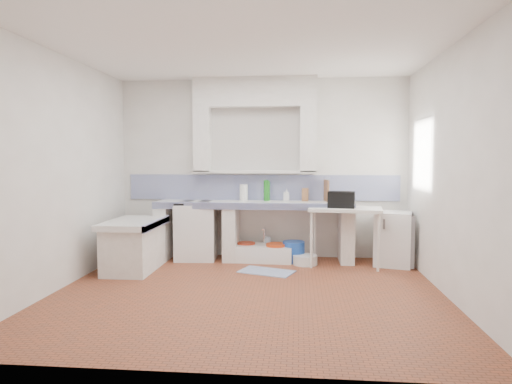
# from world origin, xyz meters

# --- Properties ---
(floor) EXTENTS (4.50, 4.50, 0.00)m
(floor) POSITION_xyz_m (0.00, 0.00, 0.00)
(floor) COLOR brown
(floor) RESTS_ON ground
(ceiling) EXTENTS (4.50, 4.50, 0.00)m
(ceiling) POSITION_xyz_m (0.00, 0.00, 2.80)
(ceiling) COLOR white
(ceiling) RESTS_ON ground
(wall_back) EXTENTS (4.50, 0.00, 4.50)m
(wall_back) POSITION_xyz_m (0.00, 2.00, 1.40)
(wall_back) COLOR white
(wall_back) RESTS_ON ground
(wall_front) EXTENTS (4.50, 0.00, 4.50)m
(wall_front) POSITION_xyz_m (0.00, -2.00, 1.40)
(wall_front) COLOR white
(wall_front) RESTS_ON ground
(wall_left) EXTENTS (0.00, 4.50, 4.50)m
(wall_left) POSITION_xyz_m (-2.25, 0.00, 1.40)
(wall_left) COLOR white
(wall_left) RESTS_ON ground
(wall_right) EXTENTS (0.00, 4.50, 4.50)m
(wall_right) POSITION_xyz_m (2.25, 0.00, 1.40)
(wall_right) COLOR white
(wall_right) RESTS_ON ground
(alcove_mass) EXTENTS (1.90, 0.25, 0.45)m
(alcove_mass) POSITION_xyz_m (-0.10, 1.88, 2.58)
(alcove_mass) COLOR white
(alcove_mass) RESTS_ON ground
(window_frame) EXTENTS (0.35, 0.86, 1.06)m
(window_frame) POSITION_xyz_m (2.42, 1.20, 1.60)
(window_frame) COLOR #3A2012
(window_frame) RESTS_ON ground
(lace_valance) EXTENTS (0.01, 0.84, 0.24)m
(lace_valance) POSITION_xyz_m (2.28, 1.20, 1.98)
(lace_valance) COLOR white
(lace_valance) RESTS_ON ground
(counter_slab) EXTENTS (3.00, 0.60, 0.08)m
(counter_slab) POSITION_xyz_m (-0.10, 1.70, 0.86)
(counter_slab) COLOR white
(counter_slab) RESTS_ON ground
(counter_lip) EXTENTS (3.00, 0.04, 0.10)m
(counter_lip) POSITION_xyz_m (-0.10, 1.42, 0.86)
(counter_lip) COLOR navy
(counter_lip) RESTS_ON ground
(counter_pier_left) EXTENTS (0.20, 0.55, 0.82)m
(counter_pier_left) POSITION_xyz_m (-1.50, 1.70, 0.41)
(counter_pier_left) COLOR white
(counter_pier_left) RESTS_ON ground
(counter_pier_mid) EXTENTS (0.20, 0.55, 0.82)m
(counter_pier_mid) POSITION_xyz_m (-0.45, 1.70, 0.41)
(counter_pier_mid) COLOR white
(counter_pier_mid) RESTS_ON ground
(counter_pier_right) EXTENTS (0.20, 0.55, 0.82)m
(counter_pier_right) POSITION_xyz_m (1.30, 1.70, 0.41)
(counter_pier_right) COLOR white
(counter_pier_right) RESTS_ON ground
(peninsula_top) EXTENTS (0.70, 1.10, 0.08)m
(peninsula_top) POSITION_xyz_m (-1.70, 0.90, 0.66)
(peninsula_top) COLOR white
(peninsula_top) RESTS_ON ground
(peninsula_base) EXTENTS (0.60, 1.00, 0.62)m
(peninsula_base) POSITION_xyz_m (-1.70, 0.90, 0.31)
(peninsula_base) COLOR white
(peninsula_base) RESTS_ON ground
(peninsula_lip) EXTENTS (0.04, 1.10, 0.10)m
(peninsula_lip) POSITION_xyz_m (-1.37, 0.90, 0.66)
(peninsula_lip) COLOR navy
(peninsula_lip) RESTS_ON ground
(backsplash) EXTENTS (4.27, 0.03, 0.40)m
(backsplash) POSITION_xyz_m (0.00, 1.99, 1.10)
(backsplash) COLOR navy
(backsplash) RESTS_ON ground
(stove) EXTENTS (0.65, 0.63, 0.86)m
(stove) POSITION_xyz_m (-0.99, 1.69, 0.43)
(stove) COLOR white
(stove) RESTS_ON ground
(sink) EXTENTS (0.90, 0.52, 0.21)m
(sink) POSITION_xyz_m (0.05, 1.65, 0.11)
(sink) COLOR white
(sink) RESTS_ON ground
(side_table) EXTENTS (1.09, 0.70, 0.05)m
(side_table) POSITION_xyz_m (1.25, 1.43, 0.43)
(side_table) COLOR white
(side_table) RESTS_ON ground
(fridge) EXTENTS (0.62, 0.62, 0.78)m
(fridge) POSITION_xyz_m (1.95, 1.54, 0.39)
(fridge) COLOR white
(fridge) RESTS_ON ground
(bucket_red) EXTENTS (0.36, 0.36, 0.26)m
(bucket_red) POSITION_xyz_m (-0.22, 1.72, 0.13)
(bucket_red) COLOR #AE3017
(bucket_red) RESTS_ON ground
(bucket_orange) EXTENTS (0.34, 0.34, 0.28)m
(bucket_orange) POSITION_xyz_m (0.25, 1.58, 0.14)
(bucket_orange) COLOR red
(bucket_orange) RESTS_ON ground
(bucket_blue) EXTENTS (0.37, 0.37, 0.31)m
(bucket_blue) POSITION_xyz_m (0.51, 1.61, 0.16)
(bucket_blue) COLOR #1D4AAD
(bucket_blue) RESTS_ON ground
(basin_white) EXTENTS (0.46, 0.46, 0.14)m
(basin_white) POSITION_xyz_m (0.68, 1.46, 0.07)
(basin_white) COLOR white
(basin_white) RESTS_ON ground
(water_bottle_a) EXTENTS (0.08, 0.08, 0.28)m
(water_bottle_a) POSITION_xyz_m (0.09, 1.85, 0.14)
(water_bottle_a) COLOR silver
(water_bottle_a) RESTS_ON ground
(water_bottle_b) EXTENTS (0.11, 0.11, 0.34)m
(water_bottle_b) POSITION_xyz_m (0.11, 1.81, 0.17)
(water_bottle_b) COLOR silver
(water_bottle_b) RESTS_ON ground
(black_bag) EXTENTS (0.41, 0.28, 0.24)m
(black_bag) POSITION_xyz_m (1.19, 1.41, 0.97)
(black_bag) COLOR black
(black_bag) RESTS_ON side_table
(green_bottle_a) EXTENTS (0.07, 0.07, 0.31)m
(green_bottle_a) POSITION_xyz_m (0.10, 1.85, 1.05)
(green_bottle_a) COLOR #1C741D
(green_bottle_a) RESTS_ON counter_slab
(green_bottle_b) EXTENTS (0.09, 0.09, 0.32)m
(green_bottle_b) POSITION_xyz_m (0.08, 1.85, 1.06)
(green_bottle_b) COLOR #1C741D
(green_bottle_b) RESTS_ON counter_slab
(knife_block) EXTENTS (0.11, 0.09, 0.20)m
(knife_block) POSITION_xyz_m (0.68, 1.85, 1.00)
(knife_block) COLOR #8D6038
(knife_block) RESTS_ON counter_slab
(cutting_board) EXTENTS (0.07, 0.24, 0.33)m
(cutting_board) POSITION_xyz_m (1.01, 1.85, 1.07)
(cutting_board) COLOR #8D6038
(cutting_board) RESTS_ON counter_slab
(paper_towel) EXTENTS (0.16, 0.16, 0.25)m
(paper_towel) POSITION_xyz_m (-0.27, 1.85, 1.03)
(paper_towel) COLOR white
(paper_towel) RESTS_ON counter_slab
(soap_bottle) EXTENTS (0.09, 0.09, 0.20)m
(soap_bottle) POSITION_xyz_m (0.39, 1.85, 1.00)
(soap_bottle) COLOR white
(soap_bottle) RESTS_ON counter_slab
(rug) EXTENTS (0.82, 0.63, 0.01)m
(rug) POSITION_xyz_m (0.15, 0.97, 0.01)
(rug) COLOR #3D5497
(rug) RESTS_ON ground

